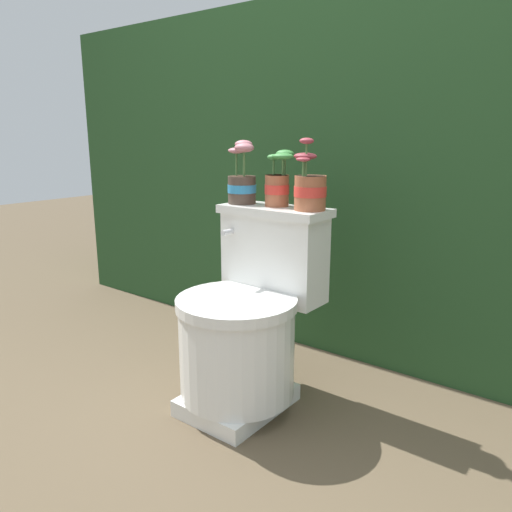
# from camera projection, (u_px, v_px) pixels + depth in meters

# --- Properties ---
(ground_plane) EXTENTS (12.00, 12.00, 0.00)m
(ground_plane) POSITION_uv_depth(u_px,v_px,m) (249.00, 405.00, 1.82)
(ground_plane) COLOR brown
(hedge_backdrop) EXTENTS (3.43, 1.03, 1.53)m
(hedge_backdrop) POSITION_uv_depth(u_px,v_px,m) (385.00, 175.00, 2.48)
(hedge_backdrop) COLOR #234723
(hedge_backdrop) RESTS_ON ground
(toilet) EXTENTS (0.42, 0.52, 0.71)m
(toilet) POSITION_uv_depth(u_px,v_px,m) (246.00, 326.00, 1.78)
(toilet) COLOR white
(toilet) RESTS_ON ground
(potted_plant_left) EXTENTS (0.12, 0.11, 0.24)m
(potted_plant_left) POSITION_uv_depth(u_px,v_px,m) (242.00, 181.00, 1.87)
(potted_plant_left) COLOR #47382D
(potted_plant_left) RESTS_ON toilet
(potted_plant_midleft) EXTENTS (0.12, 0.09, 0.20)m
(potted_plant_midleft) POSITION_uv_depth(u_px,v_px,m) (278.00, 183.00, 1.80)
(potted_plant_midleft) COLOR #9E5638
(potted_plant_midleft) RESTS_ON toilet
(potted_plant_middle) EXTENTS (0.11, 0.11, 0.24)m
(potted_plant_middle) POSITION_uv_depth(u_px,v_px,m) (310.00, 188.00, 1.71)
(potted_plant_middle) COLOR #9E5638
(potted_plant_middle) RESTS_ON toilet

